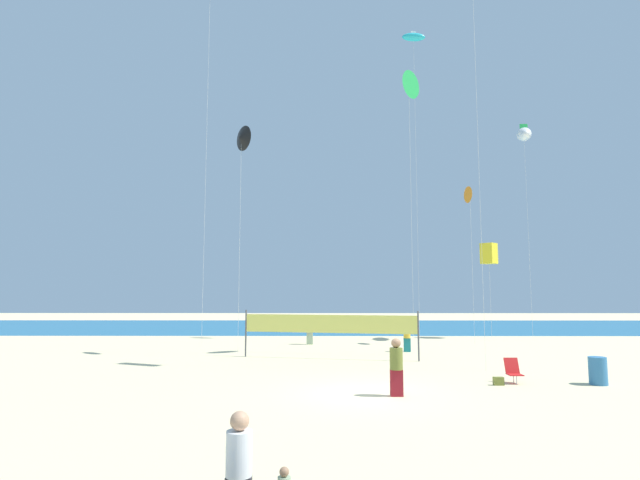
{
  "coord_description": "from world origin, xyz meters",
  "views": [
    {
      "loc": [
        -1.48,
        -16.63,
        3.37
      ],
      "look_at": [
        -1.63,
        6.8,
        5.81
      ],
      "focal_mm": 27.61,
      "sensor_mm": 36.0,
      "label": 1
    }
  ],
  "objects": [
    {
      "name": "kite_cyan_inflatable",
      "position": [
        5.15,
        17.62,
        21.81
      ],
      "size": [
        1.82,
        0.94,
        22.33
      ],
      "color": "silver",
      "rests_on": "ground"
    },
    {
      "name": "kite_yellow_box",
      "position": [
        10.61,
        19.16,
        6.1
      ],
      "size": [
        1.33,
        1.33,
        6.85
      ],
      "color": "silver",
      "rests_on": "ground"
    },
    {
      "name": "beachgoer_mustard_shirt",
      "position": [
        3.21,
        11.3,
        0.89
      ],
      "size": [
        0.38,
        0.38,
        1.67
      ],
      "rotation": [
        0.0,
        0.0,
        1.27
      ],
      "color": "#19727A",
      "rests_on": "ground"
    },
    {
      "name": "mother_figure",
      "position": [
        -2.69,
        -9.33,
        0.88
      ],
      "size": [
        0.38,
        0.38,
        1.65
      ],
      "rotation": [
        0.0,
        0.0,
        -0.08
      ],
      "color": "#2D2D33",
      "rests_on": "ground"
    },
    {
      "name": "kite_orange_delta",
      "position": [
        8.02,
        14.72,
        9.56
      ],
      "size": [
        0.51,
        1.12,
        10.12
      ],
      "color": "silver",
      "rests_on": "ground"
    },
    {
      "name": "folding_beach_chair",
      "position": [
        5.55,
        2.0,
        0.47
      ],
      "size": [
        0.52,
        0.65,
        0.89
      ],
      "rotation": [
        0.0,
        0.0,
        -0.77
      ],
      "color": "red",
      "rests_on": "ground"
    },
    {
      "name": "beach_handbag",
      "position": [
        4.83,
        1.53,
        0.15
      ],
      "size": [
        0.36,
        0.18,
        0.29
      ],
      "primitive_type": "cube",
      "color": "olive",
      "rests_on": "ground"
    },
    {
      "name": "ground_plane",
      "position": [
        0.0,
        0.0,
        0.0
      ],
      "size": [
        120.0,
        120.0,
        0.0
      ],
      "primitive_type": "plane",
      "color": "beige"
    },
    {
      "name": "kite_black_delta",
      "position": [
        -5.95,
        9.49,
        11.7
      ],
      "size": [
        1.17,
        1.23,
        12.42
      ],
      "color": "silver",
      "rests_on": "ground"
    },
    {
      "name": "trash_barrel",
      "position": [
        8.49,
        1.66,
        0.49
      ],
      "size": [
        0.62,
        0.62,
        0.98
      ],
      "primitive_type": "cylinder",
      "color": "teal",
      "rests_on": "ground"
    },
    {
      "name": "kite_white_inflatable",
      "position": [
        12.78,
        17.36,
        14.45
      ],
      "size": [
        1.74,
        3.03,
        15.29
      ],
      "color": "silver",
      "rests_on": "ground"
    },
    {
      "name": "beachgoer_maroon_shirt",
      "position": [
        -2.34,
        15.12,
        0.97
      ],
      "size": [
        0.41,
        0.41,
        1.81
      ],
      "rotation": [
        0.0,
        0.0,
        2.5
      ],
      "color": "#99B28C",
      "rests_on": "ground"
    },
    {
      "name": "ocean_band",
      "position": [
        0.0,
        31.04,
        0.0
      ],
      "size": [
        120.0,
        20.0,
        0.01
      ],
      "primitive_type": "cube",
      "color": "#1E6B99",
      "rests_on": "ground"
    },
    {
      "name": "beachgoer_olive_shirt",
      "position": [
        0.89,
        -0.35,
        0.98
      ],
      "size": [
        0.42,
        0.42,
        1.84
      ],
      "rotation": [
        0.0,
        0.0,
        4.15
      ],
      "color": "maroon",
      "rests_on": "ground"
    },
    {
      "name": "kite_green_delta",
      "position": [
        3.35,
        9.96,
        14.87
      ],
      "size": [
        1.34,
        1.34,
        15.7
      ],
      "color": "silver",
      "rests_on": "ground"
    },
    {
      "name": "volleyball_net",
      "position": [
        -1.18,
        8.46,
        1.64
      ],
      "size": [
        8.74,
        1.76,
        2.4
      ],
      "color": "#4C4C51",
      "rests_on": "ground"
    }
  ]
}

